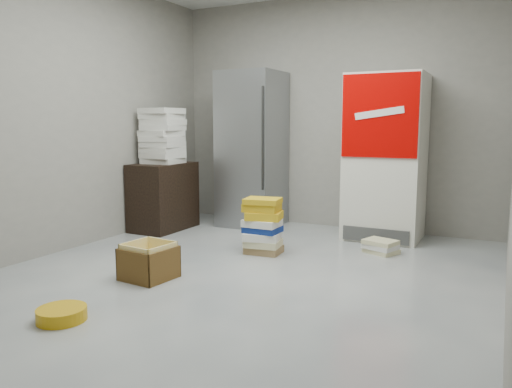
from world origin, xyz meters
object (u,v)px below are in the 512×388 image
object	(u,v)px
coke_cooler	(385,157)
wood_shelf	(163,196)
steel_fridge	(252,150)
cardboard_box	(149,264)
phonebook_stack_main	(263,226)

from	to	relation	value
coke_cooler	wood_shelf	distance (m)	2.63
steel_fridge	coke_cooler	world-z (taller)	steel_fridge
steel_fridge	cardboard_box	bearing A→B (deg)	-83.66
steel_fridge	cardboard_box	distance (m)	2.53
coke_cooler	wood_shelf	size ratio (longest dim) A/B	2.25
coke_cooler	steel_fridge	bearing A→B (deg)	179.82
coke_cooler	phonebook_stack_main	distance (m)	1.64
coke_cooler	cardboard_box	size ratio (longest dim) A/B	4.40
coke_cooler	cardboard_box	bearing A→B (deg)	-120.36
coke_cooler	phonebook_stack_main	xyz separation A→B (m)	(-0.91, -1.21, -0.63)
phonebook_stack_main	cardboard_box	distance (m)	1.26
wood_shelf	steel_fridge	bearing A→B (deg)	41.31
wood_shelf	cardboard_box	distance (m)	1.99
wood_shelf	phonebook_stack_main	distance (m)	1.65
wood_shelf	cardboard_box	xyz separation A→B (m)	(1.09, -1.64, -0.28)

